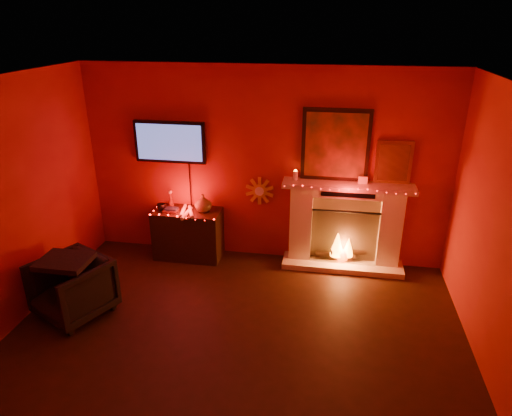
{
  "coord_description": "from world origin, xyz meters",
  "views": [
    {
      "loc": [
        0.9,
        -3.39,
        3.25
      ],
      "look_at": [
        0.03,
        1.7,
        1.07
      ],
      "focal_mm": 32.0,
      "sensor_mm": 36.0,
      "label": 1
    }
  ],
  "objects_px": {
    "fireplace": "(345,217)",
    "tv": "(170,142)",
    "sunburst_clock": "(260,191)",
    "armchair": "(72,288)",
    "console_table": "(189,232)"
  },
  "relations": [
    {
      "from": "console_table",
      "to": "tv",
      "type": "bearing_deg",
      "value": 142.72
    },
    {
      "from": "tv",
      "to": "console_table",
      "type": "relative_size",
      "value": 1.28
    },
    {
      "from": "sunburst_clock",
      "to": "console_table",
      "type": "relative_size",
      "value": 0.41
    },
    {
      "from": "fireplace",
      "to": "tv",
      "type": "xyz_separation_m",
      "value": [
        -2.44,
        0.06,
        0.92
      ]
    },
    {
      "from": "fireplace",
      "to": "armchair",
      "type": "relative_size",
      "value": 2.84
    },
    {
      "from": "fireplace",
      "to": "sunburst_clock",
      "type": "relative_size",
      "value": 5.45
    },
    {
      "from": "fireplace",
      "to": "console_table",
      "type": "xyz_separation_m",
      "value": [
        -2.19,
        -0.13,
        -0.33
      ]
    },
    {
      "from": "sunburst_clock",
      "to": "armchair",
      "type": "distance_m",
      "value": 2.69
    },
    {
      "from": "fireplace",
      "to": "tv",
      "type": "relative_size",
      "value": 1.76
    },
    {
      "from": "fireplace",
      "to": "sunburst_clock",
      "type": "distance_m",
      "value": 1.23
    },
    {
      "from": "fireplace",
      "to": "tv",
      "type": "height_order",
      "value": "fireplace"
    },
    {
      "from": "armchair",
      "to": "tv",
      "type": "bearing_deg",
      "value": 95.88
    },
    {
      "from": "tv",
      "to": "sunburst_clock",
      "type": "xyz_separation_m",
      "value": [
        1.25,
        0.03,
        -0.65
      ]
    },
    {
      "from": "sunburst_clock",
      "to": "armchair",
      "type": "relative_size",
      "value": 0.52
    },
    {
      "from": "tv",
      "to": "console_table",
      "type": "distance_m",
      "value": 1.3
    }
  ]
}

